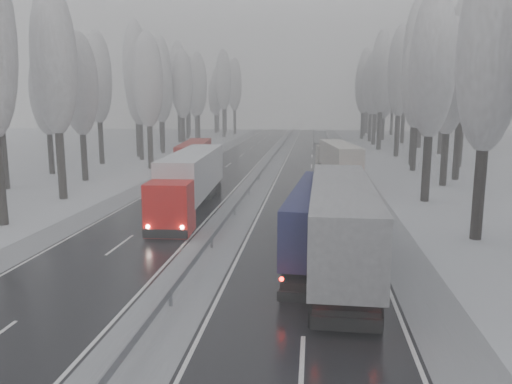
% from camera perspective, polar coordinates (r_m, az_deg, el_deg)
% --- Properties ---
extents(ground, '(260.00, 260.00, 0.00)m').
position_cam_1_polar(ground, '(17.01, -13.66, -17.91)').
color(ground, silver).
rests_on(ground, ground).
extents(carriageway_right, '(7.50, 200.00, 0.03)m').
position_cam_1_polar(carriageway_right, '(44.72, 6.22, 0.00)').
color(carriageway_right, black).
rests_on(carriageway_right, ground).
extents(carriageway_left, '(7.50, 200.00, 0.03)m').
position_cam_1_polar(carriageway_left, '(45.98, -6.97, 0.27)').
color(carriageway_left, black).
rests_on(carriageway_left, ground).
extents(median_slush, '(3.00, 200.00, 0.04)m').
position_cam_1_polar(median_slush, '(45.05, -0.47, 0.15)').
color(median_slush, '#999BA0').
rests_on(median_slush, ground).
extents(shoulder_right, '(2.40, 200.00, 0.04)m').
position_cam_1_polar(shoulder_right, '(44.96, 12.54, -0.12)').
color(shoulder_right, '#999BA0').
rests_on(shoulder_right, ground).
extents(shoulder_left, '(2.40, 200.00, 0.04)m').
position_cam_1_polar(shoulder_left, '(47.38, -12.80, 0.39)').
color(shoulder_left, '#999BA0').
rests_on(shoulder_left, ground).
extents(median_guardrail, '(0.12, 200.00, 0.76)m').
position_cam_1_polar(median_guardrail, '(44.94, -0.47, 0.87)').
color(median_guardrail, slate).
rests_on(median_guardrail, ground).
extents(tree_16, '(3.60, 3.60, 16.53)m').
position_cam_1_polar(tree_16, '(31.29, 25.22, 14.31)').
color(tree_16, black).
rests_on(tree_16, ground).
extents(tree_18, '(3.60, 3.60, 16.58)m').
position_cam_1_polar(tree_18, '(42.11, 19.55, 13.45)').
color(tree_18, black).
rests_on(tree_18, ground).
extents(tree_19, '(3.60, 3.60, 14.57)m').
position_cam_1_polar(tree_19, '(47.35, 25.00, 11.12)').
color(tree_19, black).
rests_on(tree_19, ground).
extents(tree_20, '(3.60, 3.60, 15.71)m').
position_cam_1_polar(tree_20, '(50.76, 21.27, 12.08)').
color(tree_20, black).
rests_on(tree_20, ground).
extents(tree_21, '(3.60, 3.60, 18.62)m').
position_cam_1_polar(tree_21, '(55.30, 22.64, 13.72)').
color(tree_21, black).
rests_on(tree_21, ground).
extents(tree_22, '(3.60, 3.60, 15.86)m').
position_cam_1_polar(tree_22, '(60.76, 17.97, 11.96)').
color(tree_22, black).
rests_on(tree_22, ground).
extents(tree_23, '(3.60, 3.60, 13.55)m').
position_cam_1_polar(tree_23, '(66.06, 22.66, 10.22)').
color(tree_23, black).
rests_on(tree_23, ground).
extents(tree_24, '(3.60, 3.60, 20.49)m').
position_cam_1_polar(tree_24, '(66.41, 17.95, 14.33)').
color(tree_24, black).
rests_on(tree_24, ground).
extents(tree_25, '(3.60, 3.60, 19.44)m').
position_cam_1_polar(tree_25, '(71.83, 22.85, 13.15)').
color(tree_25, black).
rests_on(tree_25, ground).
extents(tree_26, '(3.60, 3.60, 18.78)m').
position_cam_1_polar(tree_26, '(76.35, 16.14, 13.01)').
color(tree_26, black).
rests_on(tree_26, ground).
extents(tree_27, '(3.60, 3.60, 17.62)m').
position_cam_1_polar(tree_27, '(81.65, 20.72, 12.04)').
color(tree_27, black).
rests_on(tree_27, ground).
extents(tree_28, '(3.60, 3.60, 19.62)m').
position_cam_1_polar(tree_28, '(86.77, 14.17, 13.08)').
color(tree_28, black).
rests_on(tree_28, ground).
extents(tree_29, '(3.60, 3.60, 18.11)m').
position_cam_1_polar(tree_29, '(91.86, 18.49, 12.10)').
color(tree_29, black).
rests_on(tree_29, ground).
extents(tree_30, '(3.60, 3.60, 17.86)m').
position_cam_1_polar(tree_30, '(96.41, 13.52, 12.13)').
color(tree_30, black).
rests_on(tree_30, ground).
extents(tree_31, '(3.60, 3.60, 18.58)m').
position_cam_1_polar(tree_31, '(101.23, 16.66, 12.15)').
color(tree_31, black).
rests_on(tree_31, ground).
extents(tree_32, '(3.60, 3.60, 17.33)m').
position_cam_1_polar(tree_32, '(103.87, 13.06, 11.82)').
color(tree_32, black).
rests_on(tree_32, ground).
extents(tree_33, '(3.60, 3.60, 14.33)m').
position_cam_1_polar(tree_33, '(108.17, 14.46, 10.67)').
color(tree_33, black).
rests_on(tree_33, ground).
extents(tree_34, '(3.60, 3.60, 17.63)m').
position_cam_1_polar(tree_34, '(110.85, 12.19, 11.83)').
color(tree_34, black).
rests_on(tree_34, ground).
extents(tree_35, '(3.60, 3.60, 18.25)m').
position_cam_1_polar(tree_35, '(116.03, 16.63, 11.76)').
color(tree_35, black).
rests_on(tree_35, ground).
extents(tree_36, '(3.60, 3.60, 20.23)m').
position_cam_1_polar(tree_36, '(120.83, 12.40, 12.46)').
color(tree_36, black).
rests_on(tree_36, ground).
extents(tree_37, '(3.60, 3.60, 16.37)m').
position_cam_1_polar(tree_37, '(125.57, 15.40, 11.13)').
color(tree_37, black).
rests_on(tree_37, ground).
extents(tree_38, '(3.60, 3.60, 17.97)m').
position_cam_1_polar(tree_38, '(131.45, 12.67, 11.64)').
color(tree_38, black).
rests_on(tree_38, ground).
extents(tree_39, '(3.60, 3.60, 16.19)m').
position_cam_1_polar(tree_39, '(135.71, 13.68, 11.06)').
color(tree_39, black).
rests_on(tree_39, ground).
extents(tree_58, '(3.60, 3.60, 17.21)m').
position_cam_1_polar(tree_58, '(43.84, -22.09, 13.68)').
color(tree_58, black).
rests_on(tree_58, ground).
extents(tree_60, '(3.60, 3.60, 14.84)m').
position_cam_1_polar(tree_60, '(53.53, -19.50, 11.47)').
color(tree_60, black).
rests_on(tree_60, ground).
extents(tree_61, '(3.60, 3.60, 13.95)m').
position_cam_1_polar(tree_61, '(59.72, -22.83, 10.52)').
color(tree_61, black).
rests_on(tree_61, ground).
extents(tree_62, '(3.60, 3.60, 16.04)m').
position_cam_1_polar(tree_62, '(60.96, -12.25, 12.32)').
color(tree_62, black).
rests_on(tree_62, ground).
extents(tree_63, '(3.60, 3.60, 16.88)m').
position_cam_1_polar(tree_63, '(67.57, -17.66, 12.32)').
color(tree_63, black).
rests_on(tree_63, ground).
extents(tree_64, '(3.60, 3.60, 15.42)m').
position_cam_1_polar(tree_64, '(70.84, -13.24, 11.65)').
color(tree_64, black).
rests_on(tree_64, ground).
extents(tree_65, '(3.60, 3.60, 19.48)m').
position_cam_1_polar(tree_65, '(75.32, -13.59, 13.51)').
color(tree_65, black).
rests_on(tree_65, ground).
extents(tree_66, '(3.60, 3.60, 15.23)m').
position_cam_1_polar(tree_66, '(79.95, -10.80, 11.47)').
color(tree_66, black).
rests_on(tree_66, ground).
extents(tree_67, '(3.60, 3.60, 17.09)m').
position_cam_1_polar(tree_67, '(84.21, -10.92, 12.21)').
color(tree_67, black).
rests_on(tree_67, ground).
extents(tree_68, '(3.60, 3.60, 16.65)m').
position_cam_1_polar(tree_68, '(86.04, -8.43, 12.05)').
color(tree_68, black).
rests_on(tree_68, ground).
extents(tree_69, '(3.60, 3.60, 19.35)m').
position_cam_1_polar(tree_69, '(91.28, -10.81, 12.95)').
color(tree_69, black).
rests_on(tree_69, ground).
extents(tree_70, '(3.60, 3.60, 17.09)m').
position_cam_1_polar(tree_70, '(95.76, -6.70, 12.07)').
color(tree_70, black).
rests_on(tree_70, ground).
extents(tree_71, '(3.60, 3.60, 19.61)m').
position_cam_1_polar(tree_71, '(100.87, -8.88, 12.83)').
color(tree_71, black).
rests_on(tree_71, ground).
extents(tree_72, '(3.60, 3.60, 15.11)m').
position_cam_1_polar(tree_72, '(105.42, -6.90, 11.20)').
color(tree_72, black).
rests_on(tree_72, ground).
extents(tree_73, '(3.60, 3.60, 17.22)m').
position_cam_1_polar(tree_73, '(110.02, -7.92, 11.84)').
color(tree_73, black).
rests_on(tree_73, ground).
extents(tree_74, '(3.60, 3.60, 19.68)m').
position_cam_1_polar(tree_74, '(115.28, -3.75, 12.62)').
color(tree_74, black).
rests_on(tree_74, ground).
extents(tree_75, '(3.60, 3.60, 18.60)m').
position_cam_1_polar(tree_75, '(121.09, -7.75, 12.11)').
color(tree_75, black).
rests_on(tree_75, ground).
extents(tree_76, '(3.60, 3.60, 18.55)m').
position_cam_1_polar(tree_76, '(124.33, -2.48, 12.13)').
color(tree_76, black).
rests_on(tree_76, ground).
extents(tree_77, '(3.60, 3.60, 14.32)m').
position_cam_1_polar(tree_77, '(129.20, -4.69, 10.84)').
color(tree_77, black).
rests_on(tree_77, ground).
extents(tree_78, '(3.60, 3.60, 19.55)m').
position_cam_1_polar(tree_78, '(131.43, -3.56, 12.30)').
color(tree_78, black).
rests_on(tree_78, ground).
extents(tree_79, '(3.60, 3.60, 17.07)m').
position_cam_1_polar(tree_79, '(135.82, -4.43, 11.56)').
color(tree_79, black).
rests_on(tree_79, ground).
extents(truck_grey_tarp, '(2.94, 16.88, 4.32)m').
position_cam_1_polar(truck_grey_tarp, '(24.24, 9.61, -2.82)').
color(truck_grey_tarp, '#49494E').
rests_on(truck_grey_tarp, ground).
extents(truck_blue_box, '(3.38, 14.59, 3.71)m').
position_cam_1_polar(truck_blue_box, '(26.56, 7.17, -2.38)').
color(truck_blue_box, '#1F244F').
rests_on(truck_blue_box, ground).
extents(truck_cream_box, '(4.30, 14.85, 3.78)m').
position_cam_1_polar(truck_cream_box, '(52.60, 9.28, 3.88)').
color(truck_cream_box, '#BBB7A6').
rests_on(truck_cream_box, ground).
extents(box_truck_distant, '(2.40, 6.77, 2.49)m').
position_cam_1_polar(box_truck_distant, '(99.09, 7.24, 6.34)').
color(box_truck_distant, '#B2B4B9').
rests_on(box_truck_distant, ground).
extents(truck_red_white, '(3.53, 16.77, 4.27)m').
position_cam_1_polar(truck_red_white, '(36.51, -7.47, 1.60)').
color(truck_red_white, red).
rests_on(truck_red_white, ground).
extents(truck_red_red, '(3.84, 14.86, 3.78)m').
position_cam_1_polar(truck_red_red, '(51.79, -7.18, 3.84)').
color(truck_red_red, red).
rests_on(truck_red_red, ground).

